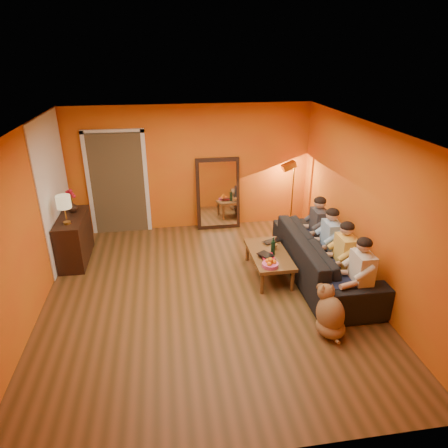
{
  "coord_description": "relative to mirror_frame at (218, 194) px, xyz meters",
  "views": [
    {
      "loc": [
        -0.54,
        -5.3,
        3.6
      ],
      "look_at": [
        0.35,
        0.5,
        1.0
      ],
      "focal_mm": 32.0,
      "sensor_mm": 36.0,
      "label": 1
    }
  ],
  "objects": [
    {
      "name": "room_shell",
      "position": [
        -0.55,
        -2.26,
        0.54
      ],
      "size": [
        5.0,
        5.5,
        2.6
      ],
      "color": "brown",
      "rests_on": "ground"
    },
    {
      "name": "white_accent",
      "position": [
        -3.04,
        -0.88,
        0.54
      ],
      "size": [
        0.02,
        1.9,
        2.58
      ],
      "primitive_type": "cube",
      "color": "white",
      "rests_on": "wall_left"
    },
    {
      "name": "doorway_recess",
      "position": [
        -2.05,
        0.2,
        0.29
      ],
      "size": [
        1.06,
        0.3,
        2.1
      ],
      "primitive_type": "cube",
      "color": "#3F2D19",
      "rests_on": "floor"
    },
    {
      "name": "door_jamb_left",
      "position": [
        -2.62,
        0.08,
        0.29
      ],
      "size": [
        0.08,
        0.06,
        2.2
      ],
      "primitive_type": "cube",
      "color": "white",
      "rests_on": "wall_back"
    },
    {
      "name": "door_jamb_right",
      "position": [
        -1.48,
        0.08,
        0.29
      ],
      "size": [
        0.08,
        0.06,
        2.2
      ],
      "primitive_type": "cube",
      "color": "white",
      "rests_on": "wall_back"
    },
    {
      "name": "door_header",
      "position": [
        -2.05,
        0.08,
        1.36
      ],
      "size": [
        1.22,
        0.06,
        0.08
      ],
      "primitive_type": "cube",
      "color": "white",
      "rests_on": "wall_back"
    },
    {
      "name": "mirror_frame",
      "position": [
        0.0,
        0.0,
        0.0
      ],
      "size": [
        0.92,
        0.27,
        1.51
      ],
      "primitive_type": "cube",
      "rotation": [
        -0.14,
        0.0,
        0.0
      ],
      "color": "black",
      "rests_on": "floor"
    },
    {
      "name": "mirror_glass",
      "position": [
        0.0,
        -0.04,
        0.0
      ],
      "size": [
        0.78,
        0.21,
        1.35
      ],
      "primitive_type": "cube",
      "rotation": [
        -0.14,
        0.0,
        0.0
      ],
      "color": "white",
      "rests_on": "mirror_frame"
    },
    {
      "name": "sideboard",
      "position": [
        -2.79,
        -1.08,
        -0.34
      ],
      "size": [
        0.44,
        1.18,
        0.85
      ],
      "primitive_type": "cube",
      "color": "black",
      "rests_on": "floor"
    },
    {
      "name": "table_lamp",
      "position": [
        -2.79,
        -1.38,
        0.34
      ],
      "size": [
        0.24,
        0.24,
        0.51
      ],
      "primitive_type": null,
      "color": "beige",
      "rests_on": "sideboard"
    },
    {
      "name": "sofa",
      "position": [
        1.45,
        -2.39,
        -0.37
      ],
      "size": [
        2.66,
        1.04,
        0.78
      ],
      "primitive_type": "imported",
      "rotation": [
        0.0,
        0.0,
        1.57
      ],
      "color": "black",
      "rests_on": "floor"
    },
    {
      "name": "coffee_table",
      "position": [
        0.57,
        -2.15,
        -0.55
      ],
      "size": [
        0.63,
        1.23,
        0.42
      ],
      "primitive_type": null,
      "rotation": [
        0.0,
        0.0,
        0.01
      ],
      "color": "brown",
      "rests_on": "floor"
    },
    {
      "name": "floor_lamp",
      "position": [
        1.55,
        -0.28,
        -0.04
      ],
      "size": [
        0.31,
        0.26,
        1.44
      ],
      "primitive_type": null,
      "rotation": [
        0.0,
        0.0,
        0.05
      ],
      "color": "gold",
      "rests_on": "floor"
    },
    {
      "name": "dog",
      "position": [
        1.01,
        -3.76,
        -0.41
      ],
      "size": [
        0.5,
        0.67,
        0.71
      ],
      "primitive_type": null,
      "rotation": [
        0.0,
        0.0,
        -0.21
      ],
      "color": "olive",
      "rests_on": "floor"
    },
    {
      "name": "person_far_left",
      "position": [
        1.58,
        -3.39,
        -0.15
      ],
      "size": [
        0.7,
        0.44,
        1.22
      ],
      "primitive_type": null,
      "color": "beige",
      "rests_on": "sofa"
    },
    {
      "name": "person_mid_left",
      "position": [
        1.58,
        -2.84,
        -0.15
      ],
      "size": [
        0.7,
        0.44,
        1.22
      ],
      "primitive_type": null,
      "color": "gold",
      "rests_on": "sofa"
    },
    {
      "name": "person_mid_right",
      "position": [
        1.58,
        -2.29,
        -0.15
      ],
      "size": [
        0.7,
        0.44,
        1.22
      ],
      "primitive_type": null,
      "color": "#8AAFD5",
      "rests_on": "sofa"
    },
    {
      "name": "person_far_right",
      "position": [
        1.58,
        -1.74,
        -0.15
      ],
      "size": [
        0.7,
        0.44,
        1.22
      ],
      "primitive_type": null,
      "color": "#35343A",
      "rests_on": "sofa"
    },
    {
      "name": "fruit_bowl",
      "position": [
        0.47,
        -2.6,
        -0.26
      ],
      "size": [
        0.26,
        0.26,
        0.16
      ],
      "primitive_type": null,
      "color": "#CF4987",
      "rests_on": "coffee_table"
    },
    {
      "name": "wine_bottle",
      "position": [
        0.62,
        -2.2,
        -0.18
      ],
      "size": [
        0.07,
        0.07,
        0.31
      ],
      "primitive_type": "cylinder",
      "color": "black",
      "rests_on": "coffee_table"
    },
    {
      "name": "tumbler",
      "position": [
        0.69,
        -2.03,
        -0.29
      ],
      "size": [
        0.12,
        0.12,
        0.1
      ],
      "primitive_type": "imported",
      "rotation": [
        0.0,
        0.0,
        -0.11
      ],
      "color": "#B27F3F",
      "rests_on": "coffee_table"
    },
    {
      "name": "laptop",
      "position": [
        0.75,
        -1.8,
        -0.33
      ],
      "size": [
        0.42,
        0.36,
        0.03
      ],
      "primitive_type": "imported",
      "rotation": [
        0.0,
        0.0,
        0.45
      ],
      "color": "black",
      "rests_on": "coffee_table"
    },
    {
      "name": "book_lower",
      "position": [
        0.39,
        -2.35,
        -0.33
      ],
      "size": [
        0.26,
        0.3,
        0.02
      ],
      "primitive_type": "imported",
      "rotation": [
        0.0,
        0.0,
        0.28
      ],
      "color": "black",
      "rests_on": "coffee_table"
    },
    {
      "name": "book_mid",
      "position": [
        0.4,
        -2.34,
        -0.31
      ],
      "size": [
        0.21,
        0.28,
        0.02
      ],
      "primitive_type": "imported",
      "rotation": [
        0.0,
        0.0,
        -0.05
      ],
      "color": "#B21427",
      "rests_on": "book_lower"
    },
    {
      "name": "book_upper",
      "position": [
        0.39,
        -2.36,
        -0.28
      ],
      "size": [
        0.29,
        0.31,
        0.02
      ],
      "primitive_type": "imported",
      "rotation": [
        0.0,
        0.0,
        0.58
      ],
      "color": "black",
      "rests_on": "book_mid"
    },
    {
      "name": "vase",
      "position": [
        -2.79,
        -0.83,
        0.19
      ],
      "size": [
        0.19,
        0.19,
        0.2
      ],
      "primitive_type": "imported",
      "color": "black",
      "rests_on": "sideboard"
    },
    {
      "name": "flowers",
      "position": [
        -2.79,
        -0.83,
        0.43
      ],
      "size": [
        0.17,
        0.17,
        0.45
      ],
      "primitive_type": null,
      "color": "#B21427",
      "rests_on": "vase"
    }
  ]
}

